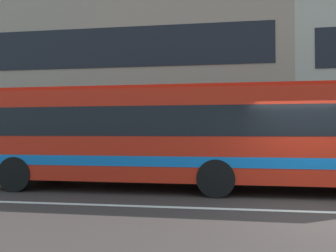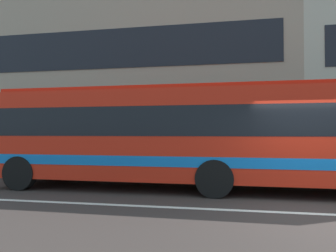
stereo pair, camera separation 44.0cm
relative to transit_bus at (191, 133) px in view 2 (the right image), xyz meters
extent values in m
plane|color=#39312D|center=(3.00, -2.34, -1.68)|extent=(160.00, 160.00, 0.00)
cube|color=silver|center=(3.00, -2.34, -1.67)|extent=(60.00, 0.16, 0.01)
cube|color=gray|center=(-6.96, 10.63, 3.73)|extent=(23.62, 8.39, 10.81)
cube|color=black|center=(-6.96, 6.42, 4.60)|extent=(21.73, 0.04, 2.16)
cube|color=red|center=(0.00, 0.00, -0.04)|extent=(11.94, 2.57, 2.56)
cube|color=black|center=(0.00, 0.00, 0.34)|extent=(11.22, 2.58, 0.82)
cube|color=blue|center=(0.00, 0.00, -0.75)|extent=(11.70, 2.59, 0.28)
cube|color=red|center=(0.00, 0.00, 1.30)|extent=(11.46, 2.17, 0.12)
cube|color=black|center=(-5.97, 0.06, 0.34)|extent=(0.05, 2.07, 0.90)
cylinder|color=black|center=(-4.97, -1.08, -1.18)|extent=(1.00, 0.29, 1.00)
cylinder|color=black|center=(-4.95, 1.18, -1.18)|extent=(1.00, 0.29, 1.00)
cylinder|color=black|center=(0.73, -1.14, -1.18)|extent=(1.00, 0.29, 1.00)
cylinder|color=black|center=(0.75, 1.12, -1.18)|extent=(1.00, 0.29, 1.00)
camera|label=1|loc=(0.53, -9.21, 0.03)|focal=32.37mm
camera|label=2|loc=(0.96, -9.14, 0.03)|focal=32.37mm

